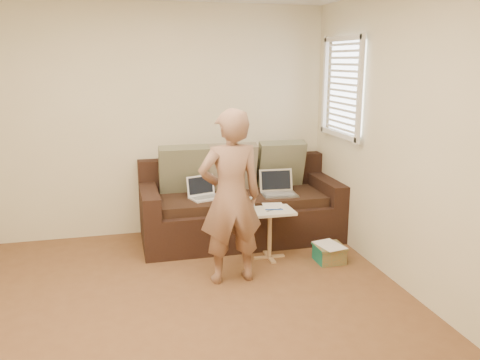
{
  "coord_description": "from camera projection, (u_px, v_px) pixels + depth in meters",
  "views": [
    {
      "loc": [
        -0.39,
        -3.36,
        1.98
      ],
      "look_at": [
        0.8,
        1.4,
        0.78
      ],
      "focal_mm": 36.74,
      "sensor_mm": 36.0,
      "label": 1
    }
  ],
  "objects": [
    {
      "name": "pillow_left",
      "position": [
        184.0,
        169.0,
        5.49
      ],
      "size": [
        0.55,
        0.29,
        0.57
      ],
      "primitive_type": null,
      "rotation": [
        0.28,
        0.0,
        0.0
      ],
      "color": "#62644A",
      "rests_on": "sofa"
    },
    {
      "name": "scissors",
      "position": [
        274.0,
        210.0,
        4.91
      ],
      "size": [
        0.19,
        0.11,
        0.02
      ],
      "primitive_type": null,
      "rotation": [
        0.0,
        0.0,
        0.06
      ],
      "color": "silver",
      "rests_on": "side_table"
    },
    {
      "name": "laptop_silver",
      "position": [
        280.0,
        195.0,
        5.45
      ],
      "size": [
        0.4,
        0.3,
        0.25
      ],
      "primitive_type": null,
      "rotation": [
        0.0,
        0.0,
        -0.06
      ],
      "color": "#B7BABC",
      "rests_on": "sofa"
    },
    {
      "name": "person",
      "position": [
        231.0,
        197.0,
        4.36
      ],
      "size": [
        0.6,
        0.42,
        1.59
      ],
      "primitive_type": "imported",
      "rotation": [
        0.0,
        0.0,
        3.19
      ],
      "color": "brown",
      "rests_on": "ground"
    },
    {
      "name": "floor",
      "position": [
        183.0,
        328.0,
        3.73
      ],
      "size": [
        4.5,
        4.5,
        0.0
      ],
      "primitive_type": "plane",
      "color": "brown",
      "rests_on": "ground"
    },
    {
      "name": "wall_back",
      "position": [
        153.0,
        122.0,
        5.54
      ],
      "size": [
        4.0,
        0.0,
        4.0
      ],
      "primitive_type": "plane",
      "rotation": [
        1.57,
        0.0,
        0.0
      ],
      "color": "beige",
      "rests_on": "ground"
    },
    {
      "name": "wall_right",
      "position": [
        429.0,
        148.0,
        3.89
      ],
      "size": [
        0.0,
        4.5,
        4.5
      ],
      "primitive_type": "plane",
      "rotation": [
        1.57,
        0.0,
        -1.57
      ],
      "color": "beige",
      "rests_on": "ground"
    },
    {
      "name": "side_table",
      "position": [
        270.0,
        234.0,
        5.0
      ],
      "size": [
        0.47,
        0.33,
        0.52
      ],
      "primitive_type": null,
      "color": "silver",
      "rests_on": "ground"
    },
    {
      "name": "window_blinds",
      "position": [
        343.0,
        87.0,
        5.2
      ],
      "size": [
        0.12,
        0.88,
        1.08
      ],
      "primitive_type": null,
      "color": "white",
      "rests_on": "wall_right"
    },
    {
      "name": "pillow_right",
      "position": [
        281.0,
        164.0,
        5.78
      ],
      "size": [
        0.55,
        0.28,
        0.57
      ],
      "primitive_type": null,
      "rotation": [
        0.26,
        0.0,
        0.0
      ],
      "color": "#62644A",
      "rests_on": "sofa"
    },
    {
      "name": "striped_box",
      "position": [
        329.0,
        253.0,
        4.94
      ],
      "size": [
        0.28,
        0.28,
        0.18
      ],
      "primitive_type": null,
      "color": "#C7591D",
      "rests_on": "ground"
    },
    {
      "name": "paper_on_table",
      "position": [
        274.0,
        207.0,
        5.03
      ],
      "size": [
        0.25,
        0.33,
        0.0
      ],
      "primitive_type": null,
      "rotation": [
        0.0,
        0.0,
        -0.14
      ],
      "color": "white",
      "rests_on": "side_table"
    },
    {
      "name": "sofa",
      "position": [
        241.0,
        202.0,
        5.51
      ],
      "size": [
        2.2,
        0.95,
        0.85
      ],
      "primitive_type": null,
      "color": "black",
      "rests_on": "ground"
    },
    {
      "name": "wall_front",
      "position": [
        282.0,
        324.0,
        1.3
      ],
      "size": [
        4.0,
        0.0,
        4.0
      ],
      "primitive_type": "plane",
      "rotation": [
        -1.57,
        0.0,
        0.0
      ],
      "color": "beige",
      "rests_on": "ground"
    },
    {
      "name": "pillow_mid",
      "position": [
        232.0,
        167.0,
        5.6
      ],
      "size": [
        0.55,
        0.27,
        0.57
      ],
      "primitive_type": null,
      "rotation": [
        0.24,
        0.0,
        0.0
      ],
      "color": "#706750",
      "rests_on": "sofa"
    },
    {
      "name": "laptop_white",
      "position": [
        206.0,
        199.0,
        5.32
      ],
      "size": [
        0.38,
        0.32,
        0.24
      ],
      "primitive_type": null,
      "rotation": [
        0.0,
        0.0,
        0.3
      ],
      "color": "white",
      "rests_on": "sofa"
    },
    {
      "name": "drinking_glass",
      "position": [
        251.0,
        203.0,
        4.95
      ],
      "size": [
        0.07,
        0.07,
        0.12
      ],
      "primitive_type": null,
      "color": "silver",
      "rests_on": "side_table"
    }
  ]
}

